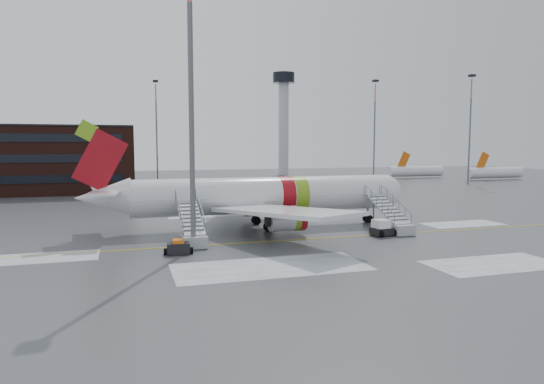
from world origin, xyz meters
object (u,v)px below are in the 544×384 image
object	(u,v)px
airliner	(258,196)
pushback_tug	(384,228)
light_mast_near	(191,91)
airstair_fwd	(394,222)
baggage_tractor	(178,248)
airstair_aft	(193,233)

from	to	relation	value
airliner	pushback_tug	distance (m)	13.34
light_mast_near	airstair_fwd	bearing A→B (deg)	4.79
baggage_tractor	airliner	bearing A→B (deg)	46.96
airliner	light_mast_near	size ratio (longest dim) A/B	1.37
airstair_fwd	pushback_tug	distance (m)	2.23
baggage_tractor	airstair_aft	bearing A→B (deg)	65.31
airliner	pushback_tug	world-z (taller)	airliner
airstair_fwd	baggage_tractor	bearing A→B (deg)	-170.76
airstair_aft	light_mast_near	distance (m)	12.28
airstair_fwd	light_mast_near	size ratio (longest dim) A/B	0.30
baggage_tractor	light_mast_near	world-z (taller)	light_mast_near
airstair_fwd	pushback_tug	world-z (taller)	airstair_fwd
airstair_fwd	baggage_tractor	size ratio (longest dim) A/B	3.26
airstair_aft	light_mast_near	xyz separation A→B (m)	(-0.17, -1.71, 12.16)
airliner	baggage_tractor	distance (m)	14.10
airliner	baggage_tractor	xyz separation A→B (m)	(-9.42, -10.09, -2.91)
pushback_tug	light_mast_near	bearing A→B (deg)	-178.33
airliner	airstair_aft	distance (m)	10.43
airliner	baggage_tractor	size ratio (longest dim) A/B	14.84
pushback_tug	baggage_tractor	size ratio (longest dim) A/B	1.23
baggage_tractor	light_mast_near	bearing A→B (deg)	51.58
airstair_aft	baggage_tractor	bearing A→B (deg)	-114.69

